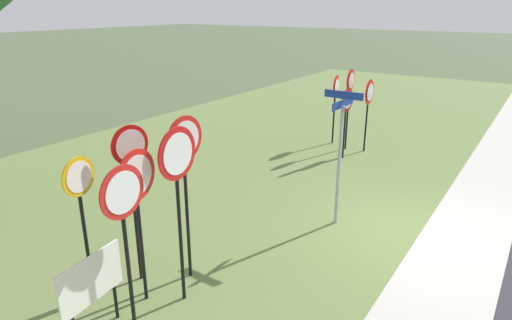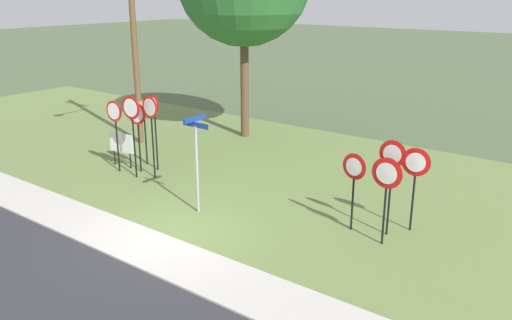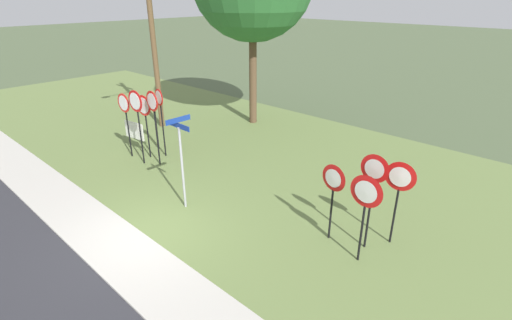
% 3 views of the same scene
% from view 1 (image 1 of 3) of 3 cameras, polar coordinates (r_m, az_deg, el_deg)
% --- Properties ---
extents(ground_plane, '(160.00, 160.00, 0.00)m').
position_cam_1_polar(ground_plane, '(9.74, 20.22, -9.37)').
color(ground_plane, '#4C5B3D').
extents(sidewalk_strip, '(44.00, 1.60, 0.06)m').
position_cam_1_polar(sidewalk_strip, '(9.62, 24.90, -10.20)').
color(sidewalk_strip, '#BCB7AD').
rests_on(sidewalk_strip, ground_plane).
extents(grass_median, '(44.00, 12.00, 0.04)m').
position_cam_1_polar(grass_median, '(12.28, -7.79, -2.17)').
color(grass_median, olive).
rests_on(grass_median, ground_plane).
extents(stop_sign_near_left, '(0.60, 0.13, 2.40)m').
position_cam_1_polar(stop_sign_near_left, '(7.04, -21.56, -4.98)').
color(stop_sign_near_left, black).
rests_on(stop_sign_near_left, grass_median).
extents(stop_sign_near_right, '(0.64, 0.13, 2.73)m').
position_cam_1_polar(stop_sign_near_right, '(7.23, -15.68, -1.58)').
color(stop_sign_near_right, black).
rests_on(stop_sign_near_right, grass_median).
extents(stop_sign_far_left, '(0.74, 0.10, 2.85)m').
position_cam_1_polar(stop_sign_far_left, '(7.09, -9.06, -0.38)').
color(stop_sign_far_left, black).
rests_on(stop_sign_far_left, grass_median).
extents(stop_sign_far_center, '(0.73, 0.11, 2.56)m').
position_cam_1_polar(stop_sign_far_center, '(6.03, -16.61, -6.86)').
color(stop_sign_far_center, black).
rests_on(stop_sign_far_center, grass_median).
extents(stop_sign_far_right, '(0.79, 0.13, 2.51)m').
position_cam_1_polar(stop_sign_far_right, '(6.71, -14.98, -4.14)').
color(stop_sign_far_right, black).
rests_on(stop_sign_far_right, grass_median).
extents(stop_sign_center_tall, '(0.79, 0.11, 2.84)m').
position_cam_1_polar(stop_sign_center_tall, '(6.50, -9.99, -2.18)').
color(stop_sign_center_tall, black).
rests_on(stop_sign_center_tall, grass_median).
extents(yield_sign_near_left, '(0.71, 0.12, 2.15)m').
position_cam_1_polar(yield_sign_near_left, '(13.46, 11.63, 6.67)').
color(yield_sign_near_left, black).
rests_on(yield_sign_near_left, grass_median).
extents(yield_sign_near_right, '(0.76, 0.14, 2.31)m').
position_cam_1_polar(yield_sign_near_right, '(14.95, 10.28, 8.49)').
color(yield_sign_near_right, black).
rests_on(yield_sign_near_right, grass_median).
extents(yield_sign_far_left, '(0.80, 0.10, 2.31)m').
position_cam_1_polar(yield_sign_far_left, '(14.27, 14.38, 7.71)').
color(yield_sign_far_left, black).
rests_on(yield_sign_far_left, grass_median).
extents(yield_sign_far_right, '(0.71, 0.11, 2.59)m').
position_cam_1_polar(yield_sign_far_right, '(14.31, 12.03, 8.80)').
color(yield_sign_far_right, black).
rests_on(yield_sign_far_right, grass_median).
extents(street_name_post, '(0.96, 0.82, 2.86)m').
position_cam_1_polar(street_name_post, '(9.17, 10.79, 1.62)').
color(street_name_post, '#9EA0A8').
rests_on(street_name_post, grass_median).
extents(notice_board, '(1.09, 0.17, 1.25)m').
position_cam_1_polar(notice_board, '(6.68, -20.42, -14.71)').
color(notice_board, black).
rests_on(notice_board, grass_median).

